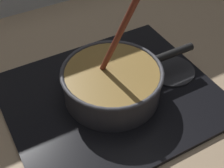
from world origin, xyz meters
name	(u,v)px	position (x,y,z in m)	size (l,w,h in m)	color
hob_plate	(112,97)	(0.11, 0.23, 0.01)	(0.56, 0.48, 0.01)	black
burner_ring	(112,94)	(0.11, 0.23, 0.02)	(0.16, 0.16, 0.01)	#592D0C
spare_burner	(171,71)	(0.31, 0.23, 0.01)	(0.14, 0.14, 0.01)	#262628
cooking_pan	(112,82)	(0.11, 0.23, 0.06)	(0.39, 0.27, 0.34)	#38383D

